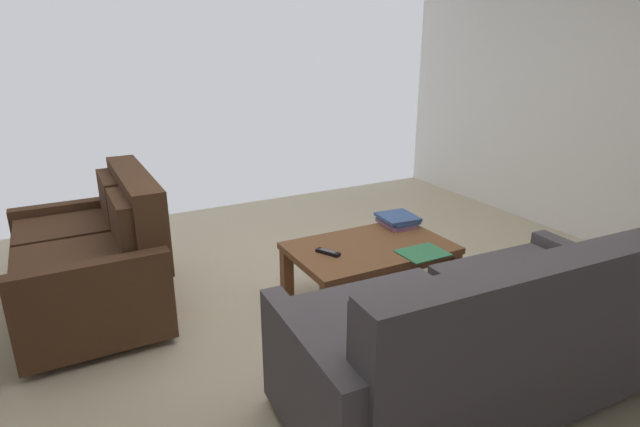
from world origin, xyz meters
TOP-DOWN VIEW (x-y plane):
  - ground_plane at (0.00, 0.00)m, footprint 5.50×5.20m
  - sofa_main at (-0.31, 0.91)m, footprint 1.79×0.89m
  - loveseat_near at (1.13, -0.89)m, footprint 0.84×1.26m
  - coffee_table at (-0.44, -0.18)m, footprint 1.02×0.65m
  - book_stack at (-0.82, -0.41)m, footprint 0.26×0.28m
  - tv_remote at (-0.13, -0.19)m, footprint 0.11×0.16m
  - loose_magazine at (-0.65, 0.08)m, footprint 0.28×0.23m

SIDE VIEW (x-z plane):
  - ground_plane at x=0.00m, z-range -0.01..0.00m
  - coffee_table at x=-0.44m, z-range 0.14..0.55m
  - loveseat_near at x=1.13m, z-range -0.07..0.81m
  - sofa_main at x=-0.31m, z-range -0.06..0.80m
  - loose_magazine at x=-0.65m, z-range 0.41..0.42m
  - tv_remote at x=-0.13m, z-range 0.41..0.43m
  - book_stack at x=-0.82m, z-range 0.41..0.48m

